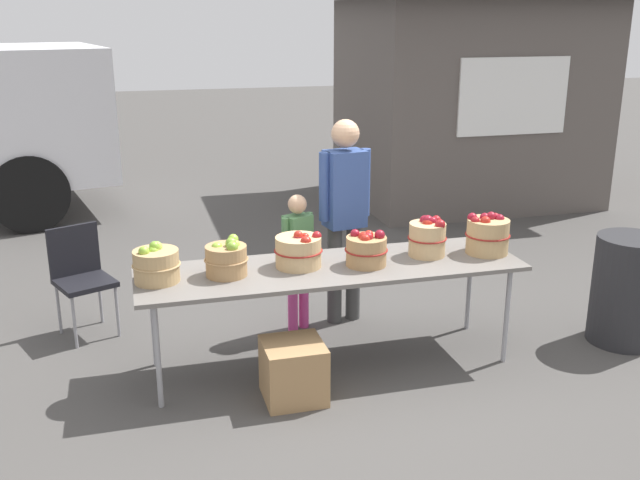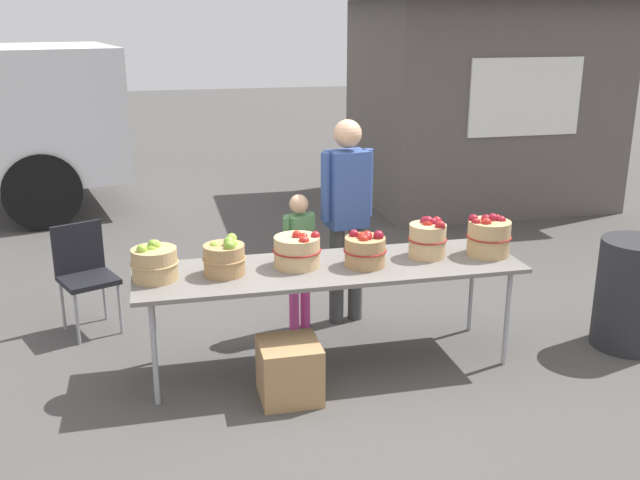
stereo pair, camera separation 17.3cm
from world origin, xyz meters
TOP-DOWN VIEW (x-y plane):
  - ground_plane at (0.00, 0.00)m, footprint 40.00×40.00m
  - market_table at (0.00, 0.00)m, footprint 2.70×0.76m
  - apple_basket_green_0 at (-1.19, 0.01)m, footprint 0.32×0.32m
  - apple_basket_green_1 at (-0.73, 0.01)m, footprint 0.30×0.30m
  - apple_basket_red_0 at (-0.22, 0.05)m, footprint 0.34×0.34m
  - apple_basket_red_1 at (0.24, -0.04)m, footprint 0.30×0.30m
  - apple_basket_red_2 at (0.74, 0.05)m, footprint 0.28×0.28m
  - apple_basket_red_3 at (1.18, -0.02)m, footprint 0.33×0.33m
  - vendor_adult at (0.32, 0.73)m, footprint 0.43×0.27m
  - child_customer at (-0.09, 0.65)m, footprint 0.27×0.22m
  - food_kiosk at (3.13, 4.34)m, footprint 3.51×2.91m
  - folding_chair at (-1.74, 1.04)m, footprint 0.52×0.52m
  - trash_barrel at (2.29, -0.22)m, footprint 0.53×0.53m
  - produce_crate at (-0.37, -0.41)m, footprint 0.39×0.39m

SIDE VIEW (x-z plane):
  - ground_plane at x=0.00m, z-range 0.00..0.00m
  - produce_crate at x=-0.37m, z-range 0.00..0.39m
  - trash_barrel at x=2.29m, z-range 0.00..0.84m
  - folding_chair at x=-1.74m, z-range 0.08..0.94m
  - child_customer at x=-0.09m, z-range 0.10..1.21m
  - market_table at x=0.00m, z-range 0.34..1.09m
  - apple_basket_red_1 at x=0.24m, z-range 0.74..0.99m
  - apple_basket_red_0 at x=-0.22m, z-range 0.74..0.99m
  - apple_basket_green_0 at x=-1.19m, z-range 0.73..1.00m
  - apple_basket_green_1 at x=-0.73m, z-range 0.73..1.00m
  - apple_basket_red_2 at x=0.74m, z-range 0.74..1.04m
  - apple_basket_red_3 at x=1.18m, z-range 0.74..1.04m
  - vendor_adult at x=0.32m, z-range 0.15..1.81m
  - food_kiosk at x=3.13m, z-range 0.01..2.75m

